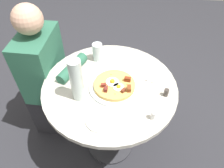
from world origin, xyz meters
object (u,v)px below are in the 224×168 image
object	(u,v)px
person_seated	(47,82)
water_glass	(97,52)
knife	(156,73)
bread_plate	(100,120)
dining_table	(110,103)
salt_shaker	(153,115)
breakfast_pizza	(115,85)
pepper_shaker	(166,92)
pizza_plate	(114,87)
water_bottle	(77,80)
fork	(151,71)

from	to	relation	value
person_seated	water_glass	bearing A→B (deg)	-82.58
knife	bread_plate	bearing A→B (deg)	-18.90
dining_table	salt_shaker	distance (m)	0.39
breakfast_pizza	water_glass	xyz separation A→B (m)	(0.26, 0.15, 0.04)
dining_table	water_glass	distance (m)	0.36
bread_plate	pepper_shaker	xyz separation A→B (m)	(0.22, -0.35, 0.02)
pizza_plate	bread_plate	xyz separation A→B (m)	(-0.25, 0.05, -0.00)
salt_shaker	pizza_plate	bearing A→B (deg)	49.35
pizza_plate	water_bottle	bearing A→B (deg)	116.31
water_bottle	pepper_shaker	size ratio (longest dim) A/B	5.64
water_bottle	salt_shaker	world-z (taller)	water_bottle
fork	water_glass	bearing A→B (deg)	-86.06
person_seated	breakfast_pizza	world-z (taller)	person_seated
knife	salt_shaker	distance (m)	0.36
pizza_plate	fork	size ratio (longest dim) A/B	1.71
dining_table	fork	world-z (taller)	fork
dining_table	person_seated	size ratio (longest dim) A/B	0.74
dining_table	bread_plate	bearing A→B (deg)	176.80
dining_table	pepper_shaker	distance (m)	0.39
fork	salt_shaker	size ratio (longest dim) A/B	3.52
dining_table	bread_plate	world-z (taller)	bread_plate
dining_table	pepper_shaker	xyz separation A→B (m)	(-0.04, -0.34, 0.20)
pizza_plate	water_bottle	distance (m)	0.25
fork	breakfast_pizza	bearing A→B (deg)	-34.50
breakfast_pizza	pepper_shaker	world-z (taller)	breakfast_pizza
breakfast_pizza	knife	size ratio (longest dim) A/B	1.39
dining_table	fork	bearing A→B (deg)	-59.05
fork	water_bottle	size ratio (longest dim) A/B	0.67
person_seated	salt_shaker	size ratio (longest dim) A/B	22.18
pizza_plate	knife	size ratio (longest dim) A/B	1.71
person_seated	pepper_shaker	bearing A→B (deg)	-105.00
water_bottle	bread_plate	bearing A→B (deg)	-135.13
pizza_plate	salt_shaker	distance (m)	0.31
water_glass	pepper_shaker	bearing A→B (deg)	-121.75
dining_table	pizza_plate	distance (m)	0.18
dining_table	pizza_plate	bearing A→B (deg)	-118.03
bread_plate	fork	distance (m)	0.49
bread_plate	fork	size ratio (longest dim) A/B	0.88
fork	salt_shaker	world-z (taller)	salt_shaker
pizza_plate	water_glass	world-z (taller)	water_glass
dining_table	bread_plate	size ratio (longest dim) A/B	5.28
dining_table	water_bottle	bearing A→B (deg)	124.54
pizza_plate	breakfast_pizza	distance (m)	0.02
fork	knife	world-z (taller)	same
dining_table	salt_shaker	xyz separation A→B (m)	(-0.22, -0.26, 0.20)
bread_plate	fork	xyz separation A→B (m)	(0.42, -0.27, 0.00)
breakfast_pizza	salt_shaker	xyz separation A→B (m)	(-0.20, -0.23, 0.00)
fork	water_glass	distance (m)	0.38
knife	water_glass	size ratio (longest dim) A/B	1.45
dining_table	breakfast_pizza	size ratio (longest dim) A/B	3.33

